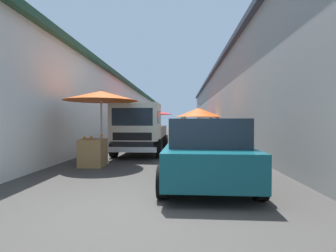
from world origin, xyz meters
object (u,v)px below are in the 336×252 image
(vendor_by_crates, at_px, (184,131))
(plastic_stool, at_px, (230,151))
(fruit_stall_far_left, at_px, (151,117))
(hatchback_car, at_px, (205,150))
(fruit_stall_near_left, at_px, (199,116))
(delivery_truck, at_px, (140,130))
(fruit_stall_mid_lane, at_px, (202,116))
(fruit_stall_near_right, at_px, (100,108))
(fruit_stall_far_right, at_px, (199,118))

(vendor_by_crates, distance_m, plastic_stool, 2.63)
(fruit_stall_far_left, height_order, hatchback_car, fruit_stall_far_left)
(fruit_stall_near_left, xyz_separation_m, plastic_stool, (-14.38, -0.14, -1.54))
(plastic_stool, bearing_deg, fruit_stall_far_left, 29.51)
(hatchback_car, bearing_deg, fruit_stall_far_left, 14.09)
(fruit_stall_far_left, bearing_deg, delivery_truck, -178.20)
(fruit_stall_far_left, relative_size, vendor_by_crates, 1.60)
(fruit_stall_mid_lane, relative_size, vendor_by_crates, 1.59)
(fruit_stall_far_left, xyz_separation_m, delivery_truck, (-5.20, -0.16, -0.63))
(vendor_by_crates, height_order, plastic_stool, vendor_by_crates)
(plastic_stool, bearing_deg, fruit_stall_near_right, 105.93)
(fruit_stall_mid_lane, xyz_separation_m, hatchback_car, (-13.36, 0.98, -1.06))
(delivery_truck, relative_size, vendor_by_crates, 3.00)
(fruit_stall_mid_lane, relative_size, fruit_stall_near_left, 1.00)
(delivery_truck, relative_size, plastic_stool, 11.37)
(fruit_stall_far_right, distance_m, hatchback_car, 6.63)
(delivery_truck, bearing_deg, fruit_stall_mid_lane, -20.04)
(hatchback_car, height_order, plastic_stool, hatchback_car)
(vendor_by_crates, bearing_deg, fruit_stall_far_left, 24.16)
(fruit_stall_far_right, bearing_deg, fruit_stall_far_left, 41.30)
(delivery_truck, height_order, vendor_by_crates, delivery_truck)
(fruit_stall_near_right, bearing_deg, fruit_stall_mid_lane, -20.05)
(fruit_stall_near_left, relative_size, vendor_by_crates, 1.60)
(fruit_stall_mid_lane, height_order, fruit_stall_near_left, fruit_stall_near_left)
(fruit_stall_near_right, height_order, hatchback_car, fruit_stall_near_right)
(delivery_truck, bearing_deg, vendor_by_crates, -66.28)
(plastic_stool, bearing_deg, fruit_stall_mid_lane, 1.14)
(fruit_stall_near_right, bearing_deg, vendor_by_crates, -40.10)
(hatchback_car, bearing_deg, plastic_stool, -19.65)
(fruit_stall_far_right, relative_size, fruit_stall_near_left, 0.85)
(hatchback_car, relative_size, delivery_truck, 0.80)
(fruit_stall_far_right, distance_m, vendor_by_crates, 1.63)
(fruit_stall_far_right, distance_m, plastic_stool, 3.61)
(fruit_stall_near_left, xyz_separation_m, delivery_truck, (-13.22, 3.30, -0.82))
(hatchback_car, distance_m, vendor_by_crates, 5.29)
(fruit_stall_far_right, xyz_separation_m, delivery_truck, (-2.10, 2.56, -0.54))
(plastic_stool, bearing_deg, hatchback_car, 160.35)
(fruit_stall_far_left, relative_size, hatchback_car, 0.67)
(fruit_stall_far_left, distance_m, hatchback_car, 10.01)
(hatchback_car, bearing_deg, fruit_stall_far_right, -2.57)
(fruit_stall_far_right, height_order, hatchback_car, fruit_stall_far_right)
(fruit_stall_far_left, distance_m, delivery_truck, 5.24)
(fruit_stall_far_right, height_order, vendor_by_crates, fruit_stall_far_right)
(fruit_stall_near_right, distance_m, hatchback_car, 3.92)
(fruit_stall_far_right, relative_size, hatchback_car, 0.57)
(fruit_stall_far_left, height_order, delivery_truck, fruit_stall_far_left)
(vendor_by_crates, bearing_deg, fruit_stall_far_right, -29.67)
(fruit_stall_mid_lane, distance_m, fruit_stall_near_right, 12.02)
(fruit_stall_far_left, height_order, fruit_stall_near_right, fruit_stall_near_right)
(fruit_stall_mid_lane, height_order, fruit_stall_far_left, fruit_stall_mid_lane)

